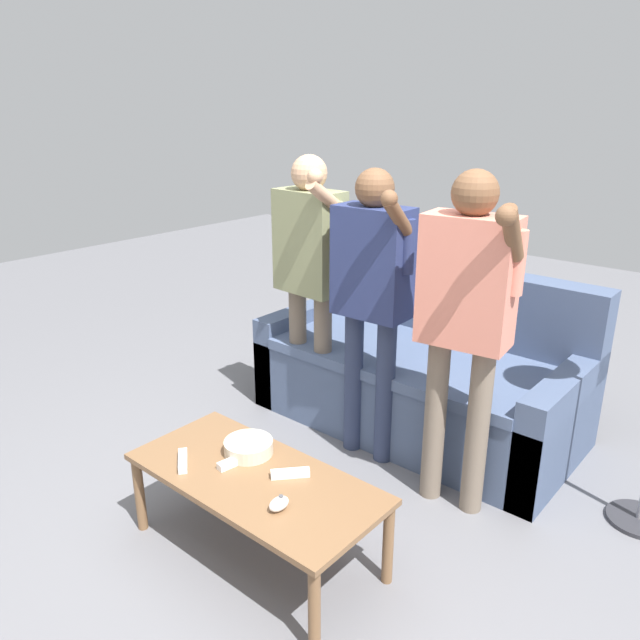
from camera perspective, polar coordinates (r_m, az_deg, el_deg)
ground_plane at (r=2.75m, az=-5.30°, el=-21.54°), size 12.00×12.00×0.00m
couch at (r=3.65m, az=9.45°, el=-4.98°), size 1.80×0.90×0.91m
coffee_table at (r=2.59m, az=-6.07°, el=-15.00°), size 1.08×0.51×0.38m
snack_bowl at (r=2.69m, az=-6.67°, el=-11.66°), size 0.21×0.21×0.06m
game_remote_nunchuk at (r=2.36m, az=-3.84°, el=-16.69°), size 0.06×0.09×0.05m
player_left at (r=3.38m, az=-0.98°, el=5.39°), size 0.46×0.33×1.55m
player_center at (r=3.04m, az=4.84°, el=3.33°), size 0.46×0.31×1.52m
player_right at (r=2.69m, az=13.39°, el=1.17°), size 0.48×0.35×1.56m
game_remote_wand_near at (r=2.64m, az=-7.91°, el=-12.87°), size 0.06×0.16×0.03m
game_remote_wand_far at (r=2.54m, az=-2.79°, el=-14.06°), size 0.13×0.14×0.03m
game_remote_wand_spare at (r=2.68m, az=-12.65°, el=-12.66°), size 0.14×0.12×0.03m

